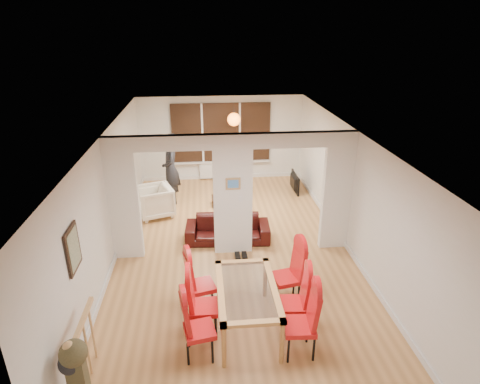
{
  "coord_description": "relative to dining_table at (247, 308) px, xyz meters",
  "views": [
    {
      "loc": [
        -0.58,
        -7.54,
        4.54
      ],
      "look_at": [
        0.21,
        0.6,
        1.12
      ],
      "focal_mm": 30.0,
      "sensor_mm": 36.0,
      "label": 1
    }
  ],
  "objects": [
    {
      "name": "floor",
      "position": [
        -0.03,
        2.42,
        -0.39
      ],
      "size": [
        5.0,
        9.0,
        0.01
      ],
      "primitive_type": "cube",
      "color": "tan",
      "rests_on": "ground"
    },
    {
      "name": "room_walls",
      "position": [
        -0.03,
        2.42,
        0.91
      ],
      "size": [
        5.0,
        9.0,
        2.6
      ],
      "primitive_type": null,
      "color": "silver",
      "rests_on": "floor"
    },
    {
      "name": "divider_wall",
      "position": [
        -0.03,
        2.42,
        0.91
      ],
      "size": [
        5.0,
        0.18,
        2.6
      ],
      "primitive_type": "cube",
      "color": "white",
      "rests_on": "floor"
    },
    {
      "name": "bay_window_blinds",
      "position": [
        -0.03,
        6.86,
        1.11
      ],
      "size": [
        3.0,
        0.08,
        1.8
      ],
      "primitive_type": "cube",
      "color": "black",
      "rests_on": "room_walls"
    },
    {
      "name": "radiator",
      "position": [
        -0.03,
        6.82,
        -0.09
      ],
      "size": [
        1.4,
        0.08,
        0.5
      ],
      "primitive_type": "cube",
      "color": "white",
      "rests_on": "floor"
    },
    {
      "name": "pendant_light",
      "position": [
        0.27,
        5.72,
        1.76
      ],
      "size": [
        0.36,
        0.36,
        0.36
      ],
      "primitive_type": "sphere",
      "color": "orange",
      "rests_on": "room_walls"
    },
    {
      "name": "stair_newel",
      "position": [
        -2.28,
        -0.78,
        0.16
      ],
      "size": [
        0.4,
        1.2,
        1.1
      ],
      "primitive_type": null,
      "color": "tan",
      "rests_on": "floor"
    },
    {
      "name": "wall_poster",
      "position": [
        -2.5,
        0.02,
        1.21
      ],
      "size": [
        0.04,
        0.52,
        0.67
      ],
      "primitive_type": "cube",
      "color": "gray",
      "rests_on": "room_walls"
    },
    {
      "name": "pillar_photo",
      "position": [
        -0.03,
        2.32,
        1.21
      ],
      "size": [
        0.3,
        0.03,
        0.25
      ],
      "primitive_type": "cube",
      "color": "#4C8CD8",
      "rests_on": "divider_wall"
    },
    {
      "name": "dining_table",
      "position": [
        0.0,
        0.0,
        0.0
      ],
      "size": [
        0.93,
        1.65,
        0.77
      ],
      "primitive_type": null,
      "color": "#BC8245",
      "rests_on": "floor"
    },
    {
      "name": "dining_chair_la",
      "position": [
        -0.75,
        -0.52,
        0.15
      ],
      "size": [
        0.5,
        0.5,
        1.07
      ],
      "primitive_type": null,
      "rotation": [
        0.0,
        0.0,
        0.19
      ],
      "color": "red",
      "rests_on": "floor"
    },
    {
      "name": "dining_chair_lb",
      "position": [
        -0.69,
        -0.02,
        0.17
      ],
      "size": [
        0.45,
        0.45,
        1.11
      ],
      "primitive_type": null,
      "rotation": [
        0.0,
        0.0,
        -0.01
      ],
      "color": "red",
      "rests_on": "floor"
    },
    {
      "name": "dining_chair_lc",
      "position": [
        -0.71,
        0.55,
        0.15
      ],
      "size": [
        0.53,
        0.53,
        1.08
      ],
      "primitive_type": null,
      "rotation": [
        0.0,
        0.0,
        0.26
      ],
      "color": "red",
      "rests_on": "floor"
    },
    {
      "name": "dining_chair_ra",
      "position": [
        0.7,
        -0.6,
        0.18
      ],
      "size": [
        0.48,
        0.48,
        1.13
      ],
      "primitive_type": null,
      "rotation": [
        0.0,
        0.0,
        -0.07
      ],
      "color": "red",
      "rests_on": "floor"
    },
    {
      "name": "dining_chair_rb",
      "position": [
        0.73,
        -0.07,
        0.15
      ],
      "size": [
        0.46,
        0.46,
        1.08
      ],
      "primitive_type": null,
      "rotation": [
        0.0,
        0.0,
        -0.08
      ],
      "color": "red",
      "rests_on": "floor"
    },
    {
      "name": "dining_chair_rc",
      "position": [
        0.76,
        0.61,
        0.18
      ],
      "size": [
        0.54,
        0.54,
        1.14
      ],
      "primitive_type": null,
      "rotation": [
        0.0,
        0.0,
        0.2
      ],
      "color": "red",
      "rests_on": "floor"
    },
    {
      "name": "sofa",
      "position": [
        -0.11,
        2.9,
        -0.11
      ],
      "size": [
        1.92,
        0.85,
        0.55
      ],
      "primitive_type": "imported",
      "rotation": [
        0.0,
        0.0,
        -0.06
      ],
      "color": "black",
      "rests_on": "floor"
    },
    {
      "name": "armchair",
      "position": [
        -1.87,
        4.34,
        0.01
      ],
      "size": [
        1.08,
        1.09,
        0.79
      ],
      "primitive_type": "imported",
      "rotation": [
        0.0,
        0.0,
        -1.24
      ],
      "color": "white",
      "rests_on": "floor"
    },
    {
      "name": "person",
      "position": [
        -1.48,
        5.17,
        0.58
      ],
      "size": [
        0.77,
        0.58,
        1.93
      ],
      "primitive_type": "imported",
      "rotation": [
        0.0,
        0.0,
        -1.4
      ],
      "color": "black",
      "rests_on": "floor"
    },
    {
      "name": "television",
      "position": [
        1.97,
        5.65,
        -0.12
      ],
      "size": [
        0.92,
        0.12,
        0.53
      ],
      "primitive_type": "imported",
      "rotation": [
        0.0,
        0.0,
        1.57
      ],
      "color": "black",
      "rests_on": "floor"
    },
    {
      "name": "coffee_table",
      "position": [
        0.06,
        4.85,
        -0.28
      ],
      "size": [
        0.96,
        0.52,
        0.22
      ],
      "primitive_type": null,
      "rotation": [
        0.0,
        0.0,
        -0.05
      ],
      "color": "#371F12",
      "rests_on": "floor"
    },
    {
      "name": "bottle",
      "position": [
        0.06,
        4.88,
        -0.02
      ],
      "size": [
        0.08,
        0.08,
        0.31
      ],
      "primitive_type": "cylinder",
      "color": "#143F19",
      "rests_on": "coffee_table"
    },
    {
      "name": "bowl",
      "position": [
        -0.06,
        4.96,
        -0.14
      ],
      "size": [
        0.23,
        0.23,
        0.06
      ],
      "primitive_type": "imported",
      "color": "#371F12",
      "rests_on": "coffee_table"
    },
    {
      "name": "shoes",
      "position": [
        0.11,
        2.06,
        -0.33
      ],
      "size": [
        0.25,
        0.27,
        0.1
      ],
      "primitive_type": null,
      "color": "black",
      "rests_on": "floor"
    }
  ]
}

